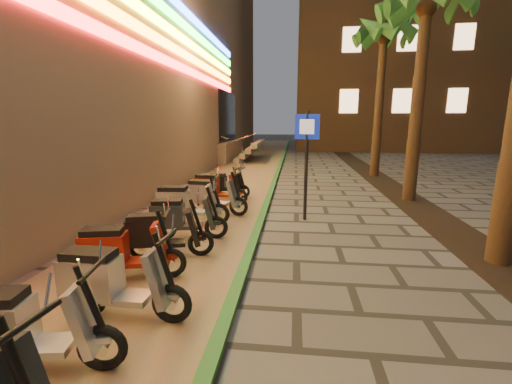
# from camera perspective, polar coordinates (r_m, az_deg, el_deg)

# --- Properties ---
(ground) EXTENTS (120.00, 120.00, 0.00)m
(ground) POSITION_cam_1_polar(r_m,az_deg,el_deg) (4.93, 6.83, -18.99)
(ground) COLOR #474442
(ground) RESTS_ON ground
(parking_strip) EXTENTS (3.40, 60.00, 0.01)m
(parking_strip) POSITION_cam_1_polar(r_m,az_deg,el_deg) (14.68, -3.49, 1.94)
(parking_strip) COLOR #8C7251
(parking_strip) RESTS_ON ground
(green_curb) EXTENTS (0.18, 60.00, 0.10)m
(green_curb) POSITION_cam_1_polar(r_m,az_deg,el_deg) (14.48, 3.16, 1.98)
(green_curb) COLOR #296E2A
(green_curb) RESTS_ON ground
(planting_strip) EXTENTS (1.20, 40.00, 0.02)m
(planting_strip) POSITION_cam_1_polar(r_m,az_deg,el_deg) (10.26, 27.33, -3.70)
(planting_strip) COLOR black
(planting_strip) RESTS_ON ground
(apartment_block) EXTENTS (18.00, 16.06, 25.00)m
(apartment_block) POSITION_cam_1_polar(r_m,az_deg,el_deg) (38.67, 22.19, 25.97)
(apartment_block) COLOR brown
(apartment_block) RESTS_ON ground
(palm_c) EXTENTS (2.97, 3.02, 6.91)m
(palm_c) POSITION_cam_1_polar(r_m,az_deg,el_deg) (12.25, 26.54, 25.85)
(palm_c) COLOR #472D19
(palm_c) RESTS_ON ground
(palm_d) EXTENTS (2.97, 3.02, 7.16)m
(palm_d) POSITION_cam_1_polar(r_m,az_deg,el_deg) (17.00, 20.52, 22.75)
(palm_d) COLOR #472D19
(palm_d) RESTS_ON ground
(pedestrian_sign) EXTENTS (0.60, 0.17, 2.76)m
(pedestrian_sign) POSITION_cam_1_polar(r_m,az_deg,el_deg) (8.66, 8.42, 6.83)
(pedestrian_sign) COLOR black
(pedestrian_sign) RESTS_ON ground
(scooter_2) EXTENTS (1.65, 0.68, 1.16)m
(scooter_2) POSITION_cam_1_polar(r_m,az_deg,el_deg) (4.34, -34.61, -18.14)
(scooter_2) COLOR black
(scooter_2) RESTS_ON ground
(scooter_3) EXTENTS (1.69, 0.59, 1.19)m
(scooter_3) POSITION_cam_1_polar(r_m,az_deg,el_deg) (4.86, -23.10, -13.49)
(scooter_3) COLOR black
(scooter_3) RESTS_ON ground
(scooter_4) EXTENTS (1.62, 0.76, 1.14)m
(scooter_4) POSITION_cam_1_polar(r_m,az_deg,el_deg) (5.91, -21.64, -9.08)
(scooter_4) COLOR black
(scooter_4) RESTS_ON ground
(scooter_5) EXTENTS (1.58, 0.81, 1.12)m
(scooter_5) POSITION_cam_1_polar(r_m,az_deg,el_deg) (6.57, -15.86, -6.67)
(scooter_5) COLOR black
(scooter_5) RESTS_ON ground
(scooter_6) EXTENTS (1.64, 0.70, 1.15)m
(scooter_6) POSITION_cam_1_polar(r_m,az_deg,el_deg) (7.50, -12.62, -4.10)
(scooter_6) COLOR black
(scooter_6) RESTS_ON ground
(scooter_7) EXTENTS (1.76, 0.62, 1.24)m
(scooter_7) POSITION_cam_1_polar(r_m,az_deg,el_deg) (8.54, -11.86, -1.84)
(scooter_7) COLOR black
(scooter_7) RESTS_ON ground
(scooter_8) EXTENTS (1.71, 0.72, 1.20)m
(scooter_8) POSITION_cam_1_polar(r_m,az_deg,el_deg) (9.41, -7.62, -0.54)
(scooter_8) COLOR black
(scooter_8) RESTS_ON ground
(scooter_9) EXTENTS (1.68, 0.68, 1.18)m
(scooter_9) POSITION_cam_1_polar(r_m,az_deg,el_deg) (10.55, -6.93, 0.76)
(scooter_9) COLOR black
(scooter_9) RESTS_ON ground
(scooter_10) EXTENTS (1.47, 0.59, 1.03)m
(scooter_10) POSITION_cam_1_polar(r_m,az_deg,el_deg) (11.48, -5.46, 1.37)
(scooter_10) COLOR black
(scooter_10) RESTS_ON ground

